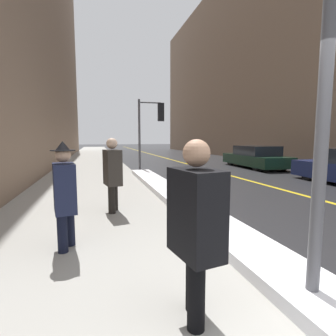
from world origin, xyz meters
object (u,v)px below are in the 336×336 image
object	(u,v)px
pedestrian_nearside	(196,223)
parked_car_dark_green	(255,157)
pedestrian_trailing	(65,191)
traffic_light_near	(153,120)
pedestrian_with_shoulder_bag	(112,172)

from	to	relation	value
pedestrian_nearside	parked_car_dark_green	xyz separation A→B (m)	(7.97, 10.93, -0.31)
pedestrian_nearside	pedestrian_trailing	bearing A→B (deg)	-156.82
pedestrian_trailing	parked_car_dark_green	distance (m)	12.89
traffic_light_near	parked_car_dark_green	world-z (taller)	traffic_light_near
traffic_light_near	pedestrian_trailing	distance (m)	9.74
pedestrian_trailing	parked_car_dark_green	bearing A→B (deg)	124.19
pedestrian_nearside	pedestrian_trailing	distance (m)	2.33
traffic_light_near	pedestrian_with_shoulder_bag	distance (m)	7.77
pedestrian_with_shoulder_bag	pedestrian_nearside	bearing A→B (deg)	-2.90
traffic_light_near	pedestrian_trailing	size ratio (longest dim) A/B	2.23
pedestrian_trailing	pedestrian_with_shoulder_bag	world-z (taller)	pedestrian_with_shoulder_bag
pedestrian_with_shoulder_bag	traffic_light_near	bearing A→B (deg)	150.88
traffic_light_near	pedestrian_trailing	xyz separation A→B (m)	(-3.29, -9.01, -1.71)
pedestrian_nearside	parked_car_dark_green	size ratio (longest dim) A/B	0.34
traffic_light_near	parked_car_dark_green	xyz separation A→B (m)	(5.95, -0.03, -1.99)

